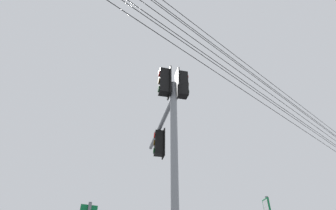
# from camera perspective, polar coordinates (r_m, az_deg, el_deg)

# --- Properties ---
(signal_mast_assembly) EXTENTS (3.75, 2.25, 6.91)m
(signal_mast_assembly) POSITION_cam_1_polar(r_m,az_deg,el_deg) (7.89, 0.27, -6.49)
(signal_mast_assembly) COLOR gray
(signal_mast_assembly) RESTS_ON ground
(overhead_wire_span) EXTENTS (0.61, 32.47, 2.11)m
(overhead_wire_span) POSITION_cam_1_polar(r_m,az_deg,el_deg) (10.92, 6.86, 13.13)
(overhead_wire_span) COLOR black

